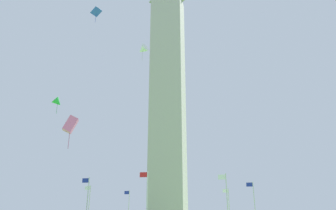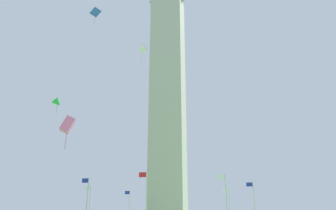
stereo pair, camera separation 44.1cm
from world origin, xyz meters
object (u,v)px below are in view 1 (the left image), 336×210
at_px(kite_green_delta, 58,102).
at_px(kite_blue_diamond, 96,12).
at_px(obelisk_monument, 168,89).
at_px(flagpole_e, 147,206).
at_px(flagpole_s, 255,209).
at_px(flagpole_ne, 86,208).
at_px(flagpole_se, 227,206).
at_px(kite_pink_box, 71,125).
at_px(kite_white_delta, 142,50).

distance_m(kite_green_delta, kite_blue_diamond, 15.04).
relative_size(obelisk_monument, kite_blue_diamond, 23.50).
relative_size(flagpole_e, flagpole_s, 1.00).
height_order(obelisk_monument, flagpole_ne, obelisk_monument).
xyz_separation_m(flagpole_ne, flagpole_se, (-19.84, 0.00, 0.00)).
height_order(kite_green_delta, kite_pink_box, kite_green_delta).
xyz_separation_m(flagpole_ne, kite_pink_box, (-8.55, 22.97, 5.10)).
height_order(flagpole_s, kite_green_delta, kite_green_delta).
xyz_separation_m(flagpole_se, kite_blue_diamond, (17.95, 6.52, 28.40)).
height_order(flagpole_e, kite_white_delta, kite_white_delta).
xyz_separation_m(flagpole_e, flagpole_se, (-9.92, -4.11, 0.00)).
distance_m(kite_white_delta, kite_pink_box, 31.12).
distance_m(flagpole_ne, kite_green_delta, 16.23).
relative_size(obelisk_monument, flagpole_ne, 5.72).
relative_size(flagpole_s, kite_white_delta, 3.04).
xyz_separation_m(obelisk_monument, kite_green_delta, (14.56, 13.26, -6.58)).
distance_m(flagpole_se, kite_white_delta, 28.21).
distance_m(kite_white_delta, kite_green_delta, 16.16).
bearing_deg(flagpole_se, flagpole_s, -112.50).
relative_size(kite_blue_diamond, kite_pink_box, 0.88).
xyz_separation_m(flagpole_se, flagpole_s, (-4.11, -9.92, 0.00)).
height_order(obelisk_monument, flagpole_se, obelisk_monument).
xyz_separation_m(flagpole_s, kite_green_delta, (28.53, 13.26, 15.20)).
xyz_separation_m(kite_white_delta, kite_blue_diamond, (5.48, 7.21, 3.10)).
bearing_deg(kite_blue_diamond, flagpole_e, -163.26).
xyz_separation_m(flagpole_se, kite_green_delta, (24.43, 3.34, 15.20)).
xyz_separation_m(kite_green_delta, kite_blue_diamond, (-6.47, 3.19, 13.20)).
bearing_deg(kite_green_delta, obelisk_monument, -137.68).
xyz_separation_m(flagpole_s, kite_blue_diamond, (22.06, 16.44, 28.40)).
relative_size(flagpole_ne, kite_pink_box, 3.59).
bearing_deg(flagpole_e, obelisk_monument, -90.21).
xyz_separation_m(kite_white_delta, kite_pink_box, (-1.18, 23.65, -20.19)).
bearing_deg(obelisk_monument, kite_green_delta, 42.32).
distance_m(obelisk_monument, kite_green_delta, 20.76).
bearing_deg(kite_blue_diamond, kite_white_delta, -127.27).
bearing_deg(flagpole_ne, flagpole_se, 180.00).
relative_size(flagpole_e, kite_white_delta, 3.04).
bearing_deg(kite_white_delta, kite_green_delta, 18.58).
bearing_deg(kite_white_delta, flagpole_ne, 5.29).
bearing_deg(flagpole_se, obelisk_monument, -45.15).
bearing_deg(flagpole_s, flagpole_ne, 22.50).
distance_m(kite_blue_diamond, kite_pink_box, 29.28).
xyz_separation_m(flagpole_se, kite_pink_box, (11.28, 22.97, 5.10)).
height_order(flagpole_e, kite_green_delta, kite_green_delta).
bearing_deg(kite_blue_diamond, obelisk_monument, -116.18).
bearing_deg(kite_pink_box, flagpole_s, -115.08).
xyz_separation_m(obelisk_monument, flagpole_se, (-9.87, 9.92, -21.78)).
bearing_deg(obelisk_monument, flagpole_s, 180.00).
xyz_separation_m(obelisk_monument, flagpole_ne, (9.97, 9.92, -21.78)).
bearing_deg(obelisk_monument, kite_pink_box, 87.53).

